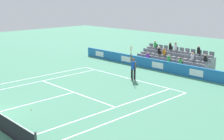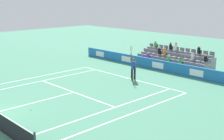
% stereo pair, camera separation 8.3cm
% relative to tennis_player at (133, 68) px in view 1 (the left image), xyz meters
% --- Properties ---
extents(line_baseline, '(10.97, 0.10, 0.01)m').
position_rel_tennis_player_xyz_m(line_baseline, '(0.69, -0.17, -0.99)').
color(line_baseline, white).
rests_on(line_baseline, ground).
extents(line_service, '(8.23, 0.10, 0.01)m').
position_rel_tennis_player_xyz_m(line_service, '(0.69, 5.32, -0.99)').
color(line_service, white).
rests_on(line_service, ground).
extents(line_centre_service, '(0.10, 6.40, 0.01)m').
position_rel_tennis_player_xyz_m(line_centre_service, '(0.69, 8.52, -0.99)').
color(line_centre_service, white).
rests_on(line_centre_service, ground).
extents(line_singles_sideline_left, '(0.10, 11.89, 0.01)m').
position_rel_tennis_player_xyz_m(line_singles_sideline_left, '(4.81, 5.78, -0.99)').
color(line_singles_sideline_left, white).
rests_on(line_singles_sideline_left, ground).
extents(line_singles_sideline_right, '(0.10, 11.89, 0.01)m').
position_rel_tennis_player_xyz_m(line_singles_sideline_right, '(-3.42, 5.78, -0.99)').
color(line_singles_sideline_right, white).
rests_on(line_singles_sideline_right, ground).
extents(line_doubles_sideline_left, '(0.10, 11.89, 0.01)m').
position_rel_tennis_player_xyz_m(line_doubles_sideline_left, '(6.18, 5.78, -0.99)').
color(line_doubles_sideline_left, white).
rests_on(line_doubles_sideline_left, ground).
extents(line_doubles_sideline_right, '(0.10, 11.89, 0.01)m').
position_rel_tennis_player_xyz_m(line_doubles_sideline_right, '(-4.79, 5.78, -0.99)').
color(line_doubles_sideline_right, white).
rests_on(line_doubles_sideline_right, ground).
extents(line_centre_mark, '(0.10, 0.20, 0.01)m').
position_rel_tennis_player_xyz_m(line_centre_mark, '(0.69, -0.07, -0.99)').
color(line_centre_mark, white).
rests_on(line_centre_mark, ground).
extents(sponsor_barrier, '(19.56, 0.22, 0.96)m').
position_rel_tennis_player_xyz_m(sponsor_barrier, '(0.69, -4.12, -0.51)').
color(sponsor_barrier, '#1E66AD').
rests_on(sponsor_barrier, ground).
extents(tennis_player, '(0.54, 0.42, 2.85)m').
position_rel_tennis_player_xyz_m(tennis_player, '(0.00, 0.00, 0.00)').
color(tennis_player, black).
rests_on(tennis_player, ground).
extents(stadium_stand, '(7.44, 2.85, 2.21)m').
position_rel_tennis_player_xyz_m(stadium_stand, '(0.69, -6.43, -0.44)').
color(stadium_stand, gray).
rests_on(stadium_stand, ground).
extents(loose_tennis_ball, '(0.07, 0.07, 0.07)m').
position_rel_tennis_player_xyz_m(loose_tennis_ball, '(-0.32, 9.21, -0.96)').
color(loose_tennis_ball, '#D1E533').
rests_on(loose_tennis_ball, ground).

